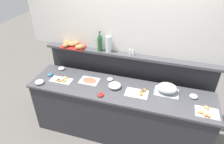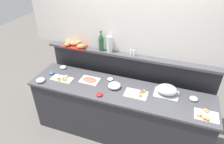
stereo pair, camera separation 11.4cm
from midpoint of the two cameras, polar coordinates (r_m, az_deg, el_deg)
The scene contains 21 objects.
ground_plane at distance 3.99m, azimuth 3.31°, elevation -10.31°, with size 12.00×12.00×0.00m, color slate.
buffet_counter at distance 3.25m, azimuth 0.90°, elevation -11.29°, with size 2.72×0.66×0.92m.
back_ledge_unit at distance 3.49m, azimuth 3.27°, elevation -3.23°, with size 2.73×0.22×1.28m.
upper_wall_panel at distance 2.96m, azimuth 4.19°, elevation 17.39°, with size 3.33×0.08×1.32m, color white.
sandwich_platter_side at distance 2.88m, azimuth 6.22°, elevation -5.94°, with size 0.32×0.21×0.04m.
sandwich_platter_front at distance 3.23m, azimuth -15.10°, elevation -2.24°, with size 0.34×0.17×0.04m.
sandwich_platter_rear at distance 2.80m, azimuth 24.12°, elevation -10.46°, with size 0.28×0.21×0.04m.
cold_cuts_platter at distance 3.13m, azimuth -7.46°, elevation -2.46°, with size 0.29×0.21×0.02m.
serving_cloche at distance 2.93m, azimuth 14.26°, elevation -4.58°, with size 0.34×0.24×0.17m.
glass_bowl_large at distance 2.96m, azimuth -0.33°, elevation -3.89°, with size 0.19×0.19×0.08m.
glass_bowl_medium at distance 3.51m, azimuth -14.99°, elevation 0.98°, with size 0.11×0.11×0.05m.
glass_bowl_small at distance 2.99m, azimuth 21.10°, elevation -6.46°, with size 0.11×0.11×0.05m.
glass_bowl_extra at distance 3.26m, azimuth -20.79°, elevation -2.71°, with size 0.14×0.14×0.05m.
condiment_bowl_cream at distance 3.13m, azimuth -1.64°, elevation -2.04°, with size 0.09×0.09×0.03m, color silver.
condiment_bowl_red at distance 3.41m, azimuth -18.01°, elevation -0.66°, with size 0.09×0.09×0.03m, color teal.
condiment_bowl_teal at distance 2.83m, azimuth -4.49°, elevation -6.49°, with size 0.09×0.09×0.03m, color red.
wine_bottle_green at distance 3.16m, azimuth -4.49°, elevation 8.41°, with size 0.08×0.08×0.32m.
salt_shaker at distance 3.08m, azimuth 4.12°, elevation 5.67°, with size 0.03×0.03×0.09m.
pepper_shaker at distance 3.07m, azimuth 4.92°, elevation 5.55°, with size 0.03×0.03×0.09m.
bread_basket at distance 3.39m, azimuth -11.98°, elevation 7.58°, with size 0.44×0.32×0.08m.
water_carafe at distance 3.13m, azimuth -2.06°, elevation 7.91°, with size 0.09×0.09×0.26m, color silver.
Camera 1 is at (0.59, -2.27, 2.71)m, focal length 32.29 mm.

